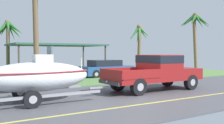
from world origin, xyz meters
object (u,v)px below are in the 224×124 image
at_px(palm_tree_mid, 195,26).
at_px(carport_awning, 57,46).
at_px(palm_tree_near_right, 139,38).
at_px(boat_on_trailer, 37,76).
at_px(pickup_truck_towing, 158,70).
at_px(palm_tree_far_right, 8,33).
at_px(parked_sedan_near, 106,69).

bearing_deg(palm_tree_mid, carport_awning, 151.59).
relative_size(carport_awning, palm_tree_near_right, 1.60).
bearing_deg(boat_on_trailer, carport_awning, 66.72).
bearing_deg(palm_tree_near_right, pickup_truck_towing, -123.42).
bearing_deg(palm_tree_near_right, palm_tree_mid, -65.61).
bearing_deg(boat_on_trailer, palm_tree_far_right, 84.82).
bearing_deg(boat_on_trailer, parked_sedan_near, 44.72).
xyz_separation_m(pickup_truck_towing, boat_on_trailer, (-6.43, -0.00, -0.00)).
xyz_separation_m(palm_tree_near_right, palm_tree_mid, (2.34, -5.17, 0.84)).
bearing_deg(carport_awning, palm_tree_far_right, 153.51).
distance_m(carport_awning, palm_tree_mid, 12.53).
bearing_deg(parked_sedan_near, carport_awning, 128.62).
height_order(carport_awning, palm_tree_mid, palm_tree_mid).
bearing_deg(boat_on_trailer, palm_tree_mid, 19.22).
relative_size(pickup_truck_towing, palm_tree_near_right, 1.14).
relative_size(boat_on_trailer, carport_awning, 0.72).
relative_size(carport_awning, palm_tree_far_right, 1.62).
relative_size(palm_tree_near_right, palm_tree_far_right, 1.01).
bearing_deg(palm_tree_near_right, carport_awning, 175.11).
xyz_separation_m(parked_sedan_near, carport_awning, (-2.92, 3.66, 1.93)).
relative_size(pickup_truck_towing, palm_tree_far_right, 1.16).
distance_m(pickup_truck_towing, boat_on_trailer, 6.43).
height_order(pickup_truck_towing, palm_tree_mid, palm_tree_mid).
distance_m(parked_sedan_near, palm_tree_mid, 9.08).
bearing_deg(palm_tree_mid, palm_tree_near_right, 114.39).
xyz_separation_m(pickup_truck_towing, palm_tree_far_right, (-5.23, 13.26, 2.67)).
height_order(pickup_truck_towing, boat_on_trailer, boat_on_trailer).
distance_m(boat_on_trailer, carport_awning, 12.52).
relative_size(parked_sedan_near, palm_tree_mid, 0.78).
relative_size(pickup_truck_towing, boat_on_trailer, 0.99).
height_order(carport_awning, palm_tree_far_right, palm_tree_far_right).
relative_size(boat_on_trailer, parked_sedan_near, 1.30).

